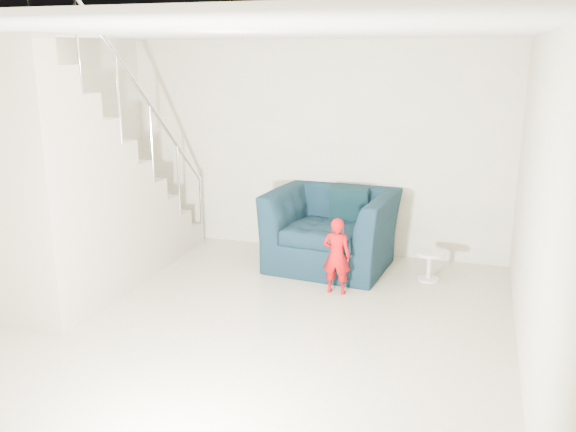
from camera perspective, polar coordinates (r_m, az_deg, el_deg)
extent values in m
plane|color=tan|center=(5.78, -5.11, -11.02)|extent=(5.50, 5.50, 0.00)
plane|color=silver|center=(5.20, -5.83, 16.80)|extent=(5.50, 5.50, 0.00)
plane|color=#B1AC90|center=(7.89, 2.38, 6.38)|extent=(5.00, 0.00, 5.00)
plane|color=#B1AC90|center=(4.94, 22.32, 0.04)|extent=(0.00, 5.50, 5.50)
imported|color=black|center=(7.40, 4.09, -1.25)|extent=(1.55, 1.39, 0.93)
imported|color=#8E0408|center=(6.58, 4.56, -3.74)|extent=(0.31, 0.21, 0.85)
cylinder|color=silver|center=(7.13, 13.12, -3.39)|extent=(0.34, 0.34, 0.03)
cylinder|color=silver|center=(7.19, 13.04, -4.70)|extent=(0.05, 0.05, 0.31)
cylinder|color=silver|center=(7.24, 12.98, -5.76)|extent=(0.24, 0.24, 0.03)
cube|color=#ADA089|center=(8.54, -11.50, -1.60)|extent=(1.00, 0.30, 0.27)
cube|color=#ADA089|center=(8.25, -12.55, -1.27)|extent=(1.00, 0.30, 0.54)
cube|color=#ADA089|center=(7.97, -13.67, -0.91)|extent=(1.00, 0.30, 0.81)
cube|color=#ADA089|center=(7.69, -14.88, -0.52)|extent=(1.00, 0.30, 1.08)
cube|color=#ADA089|center=(7.41, -16.17, -0.10)|extent=(1.00, 0.30, 1.35)
cube|color=#ADA089|center=(7.14, -17.57, 0.35)|extent=(1.00, 0.30, 1.62)
cube|color=#ADA089|center=(6.88, -19.07, 0.83)|extent=(1.00, 0.30, 1.89)
cube|color=#ADA089|center=(6.61, -20.69, 1.35)|extent=(1.00, 0.30, 2.16)
cube|color=#ADA089|center=(6.36, -22.45, 1.91)|extent=(1.00, 0.30, 2.43)
cube|color=#ADA089|center=(6.11, -24.35, 2.52)|extent=(1.00, 0.30, 2.70)
cylinder|color=silver|center=(6.79, -14.26, 12.18)|extent=(0.04, 3.03, 2.73)
cylinder|color=silver|center=(8.35, -8.13, 0.77)|extent=(0.04, 0.04, 1.00)
cube|color=black|center=(7.58, 5.77, 1.04)|extent=(0.48, 0.23, 0.47)
cube|color=black|center=(7.52, -0.28, 0.01)|extent=(0.06, 0.55, 0.62)
cube|color=black|center=(6.45, 5.19, -1.21)|extent=(0.02, 0.05, 0.10)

